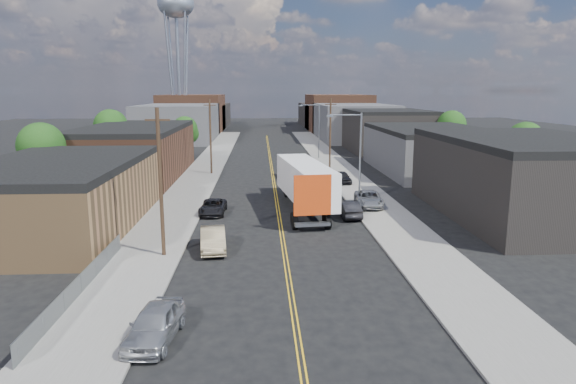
{
  "coord_description": "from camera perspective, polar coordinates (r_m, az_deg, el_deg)",
  "views": [
    {
      "loc": [
        -1.6,
        -23.63,
        11.03
      ],
      "look_at": [
        0.73,
        19.51,
        2.5
      ],
      "focal_mm": 32.0,
      "sensor_mm": 36.0,
      "label": 1
    }
  ],
  "objects": [
    {
      "name": "tree_right_far",
      "position": [
        89.61,
        17.73,
        6.9
      ],
      "size": [
        4.85,
        4.76,
        7.91
      ],
      "color": "black",
      "rests_on": "ground"
    },
    {
      "name": "tree_left_far",
      "position": [
        86.75,
        -11.34,
        6.68
      ],
      "size": [
        4.35,
        4.2,
        6.97
      ],
      "color": "black",
      "rests_on": "ground"
    },
    {
      "name": "skyline_left_a",
      "position": [
        120.25,
        -12.0,
        7.58
      ],
      "size": [
        16.0,
        30.0,
        8.0
      ],
      "primitive_type": "cube",
      "color": "#3E3E41",
      "rests_on": "ground"
    },
    {
      "name": "car_right_lot_c",
      "position": [
        62.01,
        6.04,
        1.65
      ],
      "size": [
        2.02,
        4.21,
        1.39
      ],
      "primitive_type": "imported",
      "rotation": [
        0.0,
        0.0,
        0.1
      ],
      "color": "black",
      "rests_on": "sidewalk_right"
    },
    {
      "name": "utility_pole_left_far",
      "position": [
        69.19,
        -8.61,
        6.16
      ],
      "size": [
        1.6,
        0.26,
        10.0
      ],
      "color": "black",
      "rests_on": "ground"
    },
    {
      "name": "car_ahead_truck",
      "position": [
        66.53,
        -0.02,
        2.23
      ],
      "size": [
        2.77,
        5.19,
        1.39
      ],
      "primitive_type": "imported",
      "rotation": [
        0.0,
        0.0,
        0.09
      ],
      "color": "black",
      "rests_on": "ground"
    },
    {
      "name": "skyline_left_b",
      "position": [
        144.93,
        -10.51,
        8.6
      ],
      "size": [
        16.0,
        26.0,
        10.0
      ],
      "primitive_type": "cube",
      "color": "#4F2E1F",
      "rests_on": "ground"
    },
    {
      "name": "ground",
      "position": [
        84.37,
        -1.98,
        3.65
      ],
      "size": [
        260.0,
        260.0,
        0.0
      ],
      "primitive_type": "plane",
      "color": "black",
      "rests_on": "ground"
    },
    {
      "name": "tree_left_mid",
      "position": [
        81.93,
        -19.05,
        6.68
      ],
      "size": [
        5.1,
        5.04,
        8.37
      ],
      "color": "black",
      "rests_on": "ground"
    },
    {
      "name": "skyline_left_c",
      "position": [
        164.83,
        -9.6,
        8.4
      ],
      "size": [
        16.0,
        40.0,
        7.0
      ],
      "primitive_type": "cube",
      "color": "black",
      "rests_on": "ground"
    },
    {
      "name": "streetlight_near",
      "position": [
        49.82,
        7.59,
        4.5
      ],
      "size": [
        3.39,
        0.25,
        9.0
      ],
      "color": "gray",
      "rests_on": "ground"
    },
    {
      "name": "skyline_right_c",
      "position": [
        165.22,
        4.47,
        8.52
      ],
      "size": [
        16.0,
        40.0,
        7.0
      ],
      "primitive_type": "cube",
      "color": "black",
      "rests_on": "ground"
    },
    {
      "name": "streetlight_far",
      "position": [
        84.32,
        3.2,
        7.27
      ],
      "size": [
        3.39,
        0.25,
        9.0
      ],
      "color": "gray",
      "rests_on": "ground"
    },
    {
      "name": "car_left_c",
      "position": [
        47.15,
        -8.34,
        -1.65
      ],
      "size": [
        2.36,
        4.86,
        1.33
      ],
      "primitive_type": "imported",
      "rotation": [
        0.0,
        0.0,
        -0.03
      ],
      "color": "black",
      "rests_on": "ground"
    },
    {
      "name": "car_left_a",
      "position": [
        24.4,
        -14.57,
        -13.99
      ],
      "size": [
        2.46,
        4.92,
        1.61
      ],
      "primitive_type": "imported",
      "rotation": [
        0.0,
        0.0,
        -0.12
      ],
      "color": "#A9ABAE",
      "rests_on": "ground"
    },
    {
      "name": "semi_truck",
      "position": [
        48.84,
        1.71,
        1.25
      ],
      "size": [
        4.67,
        17.87,
        4.61
      ],
      "rotation": [
        0.0,
        0.0,
        0.12
      ],
      "color": "silver",
      "rests_on": "ground"
    },
    {
      "name": "warehouse_brown",
      "position": [
        70.01,
        -16.67,
        4.36
      ],
      "size": [
        12.0,
        26.0,
        6.6
      ],
      "color": "#4F2E1F",
      "rests_on": "ground"
    },
    {
      "name": "utility_pole_left_near",
      "position": [
        34.77,
        -13.99,
        1.08
      ],
      "size": [
        1.6,
        0.26,
        10.0
      ],
      "color": "black",
      "rests_on": "ground"
    },
    {
      "name": "warehouse_tan",
      "position": [
        45.49,
        -24.16,
        -0.25
      ],
      "size": [
        12.0,
        22.0,
        5.6
      ],
      "color": "brown",
      "rests_on": "ground"
    },
    {
      "name": "industrial_right_a",
      "position": [
        50.16,
        25.01,
        1.54
      ],
      "size": [
        14.0,
        22.0,
        7.1
      ],
      "color": "black",
      "rests_on": "ground"
    },
    {
      "name": "car_right_oncoming",
      "position": [
        45.87,
        6.69,
        -1.87
      ],
      "size": [
        1.93,
        4.63,
        1.49
      ],
      "primitive_type": "imported",
      "rotation": [
        0.0,
        0.0,
        3.22
      ],
      "color": "black",
      "rests_on": "ground"
    },
    {
      "name": "tree_right_near",
      "position": [
        67.79,
        24.86,
        4.93
      ],
      "size": [
        4.6,
        4.48,
        7.44
      ],
      "color": "black",
      "rests_on": "ground"
    },
    {
      "name": "car_left_b",
      "position": [
        36.52,
        -8.34,
        -5.22
      ],
      "size": [
        2.2,
        5.01,
        1.6
      ],
      "primitive_type": "imported",
      "rotation": [
        0.0,
        0.0,
        0.11
      ],
      "color": "#91805F",
      "rests_on": "ground"
    },
    {
      "name": "sidewalk_left",
      "position": [
        69.94,
        -9.55,
        2.0
      ],
      "size": [
        5.0,
        140.0,
        0.15
      ],
      "primitive_type": "cube",
      "color": "slate",
      "rests_on": "ground"
    },
    {
      "name": "skyline_right_b",
      "position": [
        145.37,
        5.52,
        8.74
      ],
      "size": [
        16.0,
        26.0,
        10.0
      ],
      "primitive_type": "cube",
      "color": "#4F2E1F",
      "rests_on": "ground"
    },
    {
      "name": "industrial_right_c",
      "position": [
        98.76,
        10.82,
        6.77
      ],
      "size": [
        14.0,
        22.0,
        7.6
      ],
      "color": "black",
      "rests_on": "ground"
    },
    {
      "name": "industrial_right_b",
      "position": [
        73.95,
        15.59,
        4.56
      ],
      "size": [
        14.0,
        24.0,
        6.1
      ],
      "color": "#3E3E41",
      "rests_on": "ground"
    },
    {
      "name": "tree_left_near",
      "position": [
        58.39,
        -25.65,
        4.32
      ],
      "size": [
        4.85,
        4.76,
        7.91
      ],
      "color": "black",
      "rests_on": "ground"
    },
    {
      "name": "chainlink_fence",
      "position": [
        30.68,
        -22.02,
        -9.44
      ],
      "size": [
        0.05,
        16.0,
        1.22
      ],
      "color": "slate",
      "rests_on": "ground"
    },
    {
      "name": "water_tower",
      "position": [
        136.59,
        -12.35,
        19.18
      ],
      "size": [
        9.0,
        9.0,
        36.9
      ],
      "color": "gray",
      "rests_on": "ground"
    },
    {
      "name": "sidewalk_right",
      "position": [
        70.38,
        6.02,
        2.15
      ],
      "size": [
        5.0,
        140.0,
        0.15
      ],
      "primitive_type": "cube",
      "color": "slate",
      "rests_on": "ground"
    },
    {
      "name": "car_right_lot_a",
      "position": [
        49.7,
        8.95,
        -0.74
      ],
      "size": [
        2.93,
        5.52,
        1.48
      ],
      "primitive_type": "imported",
      "rotation": [
        0.0,
        0.0,
        -0.09
      ],
      "color": "#96989A",
      "rests_on": "sidewalk_right"
    },
    {
      "name": "centerline",
      "position": [
        69.53,
        -1.74,
        2.04
      ],
      "size": [
        0.32,
        120.0,
        0.01
      ],
      "primitive_type": "cube",
      "color": "gold",
      "rests_on": "ground"
    },
    {
      "name": "utility_pole_right",
      "position": [
        72.53,
        4.71,
        6.47
      ],
      "size": [
        1.6,
        0.26,
        10.0
      ],
      "color": "black",
      "rests_on": "ground"
    },
    {
      "name": "skyline_right_a",
      "position": [
        120.78,
        7.28,
        7.74
      ],
      "size": [
        16.0,
        30.0,
        8.0
      ],
      "primitive_type": "cube",
      "color": "#3E3E41",
      "rests_on": "ground"
    }
  ]
}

